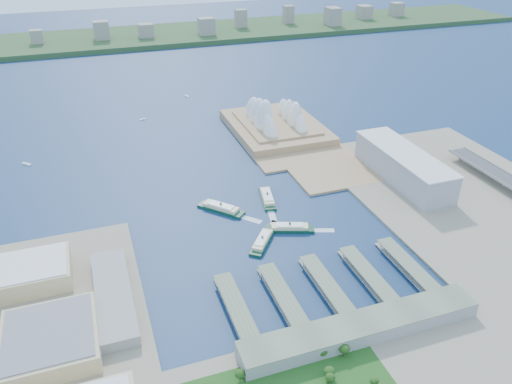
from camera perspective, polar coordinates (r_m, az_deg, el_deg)
name	(u,v)px	position (r m, az deg, el deg)	size (l,w,h in m)	color
ground	(280,246)	(505.38, 2.72, -6.19)	(3000.00, 3000.00, 0.00)	#0D1C3F
east_land	(507,227)	(593.91, 26.76, -3.60)	(240.00, 500.00, 3.00)	gray
peninsula	(282,135)	(751.48, 3.01, 6.51)	(135.00, 220.00, 3.00)	#A17F58
far_shore	(141,37)	(1398.16, -12.99, 16.89)	(2200.00, 260.00, 12.00)	#2D4926
opera_house	(276,112)	(756.57, 2.32, 9.17)	(134.00, 180.00, 58.00)	white
toaster_building	(403,166)	(640.72, 16.46, 2.89)	(45.00, 155.00, 35.00)	#939398
ferry_wharves	(326,286)	(454.00, 7.98, -10.54)	(184.00, 90.00, 9.30)	#5C694F
terminal_building	(361,328)	(413.64, 11.95, -14.99)	(200.00, 28.00, 12.00)	gray
far_skyline	(141,25)	(1372.10, -13.03, 18.09)	(1900.00, 140.00, 55.00)	gray
ferry_a	(221,207)	(560.12, -4.03, -1.68)	(14.08, 55.30, 10.46)	#0E3A24
ferry_b	(267,196)	(579.73, 1.30, -0.48)	(13.26, 52.11, 9.85)	#0E3A24
ferry_c	(262,240)	(505.84, 0.73, -5.47)	(12.51, 49.15, 9.29)	#0E3A24
ferry_d	(290,226)	(526.82, 3.88, -3.94)	(13.02, 51.15, 9.67)	#0E3A24
boat_a	(26,164)	(729.77, -24.76, 2.95)	(3.53, 14.12, 2.72)	white
boat_b	(142,119)	(831.83, -12.85, 8.11)	(3.19, 9.12, 2.46)	white
boat_c	(290,103)	(888.54, 3.95, 10.17)	(3.58, 12.26, 2.76)	white
boat_e	(187,96)	(928.21, -7.91, 10.82)	(3.78, 11.89, 2.92)	white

